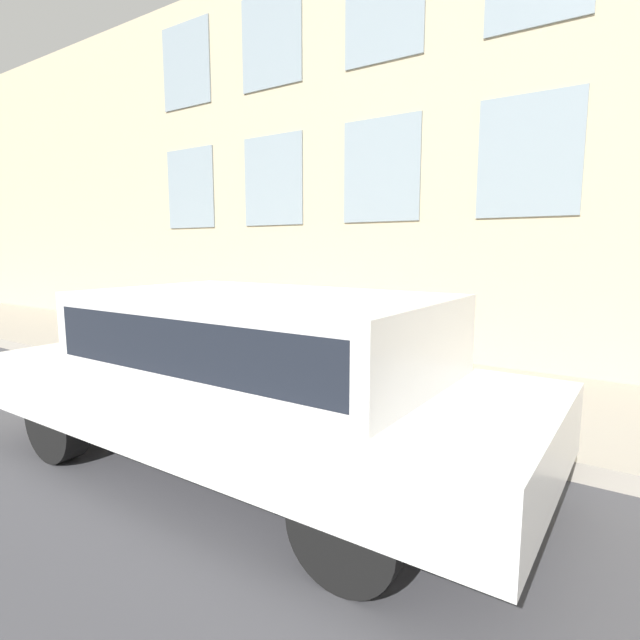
# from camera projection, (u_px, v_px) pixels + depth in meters

# --- Properties ---
(ground_plane) EXTENTS (80.00, 80.00, 0.00)m
(ground_plane) POSITION_uv_depth(u_px,v_px,m) (261.00, 409.00, 6.13)
(ground_plane) COLOR #47474C
(sidewalk) EXTENTS (3.11, 60.00, 0.18)m
(sidewalk) POSITION_uv_depth(u_px,v_px,m) (330.00, 375.00, 7.40)
(sidewalk) COLOR #A8A093
(sidewalk) RESTS_ON ground_plane
(building_facade) EXTENTS (0.33, 40.00, 7.03)m
(building_facade) POSITION_uv_depth(u_px,v_px,m) (386.00, 153.00, 8.30)
(building_facade) COLOR #C6B793
(building_facade) RESTS_ON ground_plane
(fire_hydrant) EXTENTS (0.30, 0.42, 0.78)m
(fire_hydrant) POSITION_uv_depth(u_px,v_px,m) (287.00, 356.00, 6.42)
(fire_hydrant) COLOR red
(fire_hydrant) RESTS_ON sidewalk
(person) EXTENTS (0.28, 0.19, 1.16)m
(person) POSITION_uv_depth(u_px,v_px,m) (354.00, 333.00, 6.39)
(person) COLOR #998466
(person) RESTS_ON sidewalk
(parked_truck_white_near) EXTENTS (2.09, 5.05, 1.58)m
(parked_truck_white_near) POSITION_uv_depth(u_px,v_px,m) (256.00, 366.00, 4.39)
(parked_truck_white_near) COLOR black
(parked_truck_white_near) RESTS_ON ground_plane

